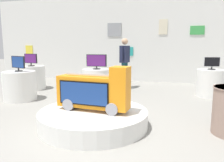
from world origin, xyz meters
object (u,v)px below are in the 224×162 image
Objects in this scene: tv_on_left_rear at (96,61)px; shopper_browsing_near_truck at (125,59)px; display_pedestal_far_right at (20,86)px; tv_on_far_right at (18,63)px; display_pedestal_right_rear at (32,78)px; main_display_pedestal at (93,118)px; display_pedestal_left_rear at (97,82)px; novelty_firetruck_tv at (94,92)px; display_pedestal_center_rear at (211,83)px; tv_on_right_rear at (31,59)px; tv_on_center_rear at (212,63)px.

tv_on_left_rear is 0.35× the size of shopper_browsing_near_truck.
tv_on_far_right is (0.00, -0.00, 0.58)m from display_pedestal_far_right.
tv_on_left_rear is 1.27m from shopper_browsing_near_truck.
display_pedestal_right_rear is at bearing 172.31° from tv_on_left_rear.
display_pedestal_left_rear reaches higher than main_display_pedestal.
novelty_firetruck_tv is 3.74m from display_pedestal_center_rear.
tv_on_right_rear is at bearing 112.74° from display_pedestal_far_right.
display_pedestal_right_rear is at bearing 96.50° from tv_on_right_rear.
display_pedestal_left_rear is 2.35m from tv_on_right_rear.
tv_on_center_rear is 0.27× the size of shopper_browsing_near_truck.
tv_on_center_rear is (-0.00, -0.00, 0.55)m from display_pedestal_center_rear.
display_pedestal_right_rear is at bearing 139.38° from main_display_pedestal.
display_pedestal_left_rear is at bearing -7.49° from tv_on_right_rear.
tv_on_far_right is at bearing -67.32° from display_pedestal_right_rear.
tv_on_right_rear reaches higher than novelty_firetruck_tv.
tv_on_right_rear reaches higher than display_pedestal_right_rear.
display_pedestal_center_rear is at bearing 13.18° from display_pedestal_left_rear.
tv_on_right_rear is (-2.97, 2.55, 0.80)m from main_display_pedestal.
display_pedestal_left_rear and display_pedestal_right_rear have the same top height.
display_pedestal_far_right is (-1.72, -0.99, 0.00)m from display_pedestal_left_rear.
tv_on_center_rear reaches higher than display_pedestal_far_right.
tv_on_left_rear is at bearing 107.60° from main_display_pedestal.
tv_on_center_rear reaches higher than main_display_pedestal.
tv_on_left_rear reaches higher than tv_on_center_rear.
tv_on_far_right reaches higher than display_pedestal_center_rear.
tv_on_right_rear is at bearing -163.17° from shopper_browsing_near_truck.
main_display_pedestal is 3.92m from display_pedestal_right_rear.
tv_on_far_right is (0.54, -1.30, 0.58)m from display_pedestal_right_rear.
tv_on_far_right is at bearing -136.55° from shopper_browsing_near_truck.
display_pedestal_right_rear is (-2.97, 2.55, 0.23)m from main_display_pedestal.
display_pedestal_left_rear is (-0.71, 2.25, 0.23)m from main_display_pedestal.
novelty_firetruck_tv reaches higher than display_pedestal_center_rear.
tv_on_left_rear is 0.68× the size of display_pedestal_right_rear.
display_pedestal_right_rear is 0.57m from tv_on_right_rear.
novelty_firetruck_tv is at bearing -27.21° from tv_on_far_right.
main_display_pedestal is 4.41× the size of tv_on_center_rear.
novelty_firetruck_tv is 2.72× the size of tv_on_right_rear.
novelty_firetruck_tv is 1.63× the size of display_pedestal_left_rear.
tv_on_right_rear is at bearing 139.43° from main_display_pedestal.
display_pedestal_far_right is at bearing -136.62° from shopper_browsing_near_truck.
novelty_firetruck_tv is at bearing -20.80° from main_display_pedestal.
display_pedestal_center_rear is at bearing 13.26° from tv_on_left_rear.
shopper_browsing_near_truck is at bearing 16.75° from display_pedestal_right_rear.
main_display_pedestal is at bearing -27.27° from tv_on_far_right.
tv_on_far_right is 3.11m from shopper_browsing_near_truck.
display_pedestal_center_rear is 0.91× the size of display_pedestal_right_rear.
shopper_browsing_near_truck reaches higher than tv_on_far_right.
tv_on_right_rear is 0.29× the size of shopper_browsing_near_truck.
display_pedestal_far_right is (-2.46, 1.27, -0.23)m from novelty_firetruck_tv.
tv_on_center_rear is (2.30, 2.95, 0.77)m from main_display_pedestal.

